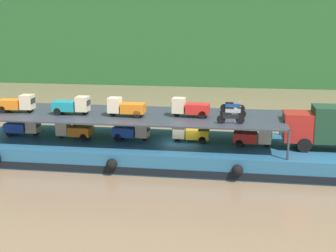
{
  "coord_description": "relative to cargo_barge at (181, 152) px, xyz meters",
  "views": [
    {
      "loc": [
        4.44,
        -34.54,
        10.66
      ],
      "look_at": [
        -1.02,
        0.0,
        2.7
      ],
      "focal_mm": 51.28,
      "sensor_mm": 36.0,
      "label": 1
    }
  ],
  "objects": [
    {
      "name": "mini_truck_upper_fore",
      "position": [
        -4.05,
        -0.73,
        3.44
      ],
      "size": [
        2.75,
        1.22,
        1.38
      ],
      "color": "orange",
      "rests_on": "cargo_rack"
    },
    {
      "name": "mini_truck_upper_mid",
      "position": [
        -8.23,
        -0.64,
        3.44
      ],
      "size": [
        2.76,
        1.23,
        1.38
      ],
      "color": "teal",
      "rests_on": "cargo_rack"
    },
    {
      "name": "covered_lorry",
      "position": [
        10.98,
        -0.33,
        2.44
      ],
      "size": [
        7.88,
        2.37,
        3.1
      ],
      "color": "maroon",
      "rests_on": "cargo_barge"
    },
    {
      "name": "motorcycle_upper_port",
      "position": [
        3.65,
        -2.1,
        3.18
      ],
      "size": [
        1.9,
        0.55,
        0.87
      ],
      "color": "black",
      "rests_on": "cargo_rack"
    },
    {
      "name": "mini_truck_upper_bow",
      "position": [
        0.64,
        -0.15,
        3.44
      ],
      "size": [
        2.77,
        1.25,
        1.38
      ],
      "color": "red",
      "rests_on": "cargo_rack"
    },
    {
      "name": "cargo_barge",
      "position": [
        0.0,
        0.0,
        0.0
      ],
      "size": [
        31.92,
        8.52,
        1.5
      ],
      "color": "#23567A",
      "rests_on": "ground"
    },
    {
      "name": "mini_truck_lower_mid",
      "position": [
        -3.82,
        0.12,
        1.44
      ],
      "size": [
        2.8,
        1.3,
        1.38
      ],
      "color": "#1E47B7",
      "rests_on": "cargo_barge"
    },
    {
      "name": "mini_truck_lower_stern",
      "position": [
        -12.66,
        0.21,
        1.44
      ],
      "size": [
        2.74,
        1.2,
        1.38
      ],
      "color": "#1E47B7",
      "rests_on": "cargo_barge"
    },
    {
      "name": "cargo_rack",
      "position": [
        -3.8,
        0.03,
        2.69
      ],
      "size": [
        22.72,
        7.11,
        2.0
      ],
      "color": "#2D333D",
      "rests_on": "cargo_barge"
    },
    {
      "name": "mini_truck_upper_stern",
      "position": [
        -12.68,
        -0.54,
        3.44
      ],
      "size": [
        2.79,
        1.28,
        1.38
      ],
      "color": "orange",
      "rests_on": "cargo_rack"
    },
    {
      "name": "mini_truck_lower_aft",
      "position": [
        -8.33,
        -0.24,
        1.44
      ],
      "size": [
        2.77,
        1.25,
        1.38
      ],
      "color": "orange",
      "rests_on": "cargo_barge"
    },
    {
      "name": "motorcycle_upper_centre",
      "position": [
        3.75,
        0.03,
        3.18
      ],
      "size": [
        1.9,
        0.55,
        0.87
      ],
      "color": "black",
      "rests_on": "cargo_rack"
    },
    {
      "name": "ground_plane",
      "position": [
        0.0,
        0.03,
        -0.75
      ],
      "size": [
        400.0,
        400.0,
        0.0
      ],
      "primitive_type": "plane",
      "color": "#7F664C"
    },
    {
      "name": "mini_truck_lower_bow",
      "position": [
        5.29,
        -0.26,
        1.44
      ],
      "size": [
        2.78,
        1.27,
        1.38
      ],
      "color": "red",
      "rests_on": "cargo_barge"
    },
    {
      "name": "mini_truck_lower_fore",
      "position": [
        0.63,
        0.3,
        1.44
      ],
      "size": [
        2.74,
        1.2,
        1.38
      ],
      "color": "gold",
      "rests_on": "cargo_barge"
    },
    {
      "name": "motorcycle_upper_stbd",
      "position": [
        3.67,
        2.16,
        3.18
      ],
      "size": [
        1.9,
        0.55,
        0.87
      ],
      "color": "black",
      "rests_on": "cargo_rack"
    }
  ]
}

